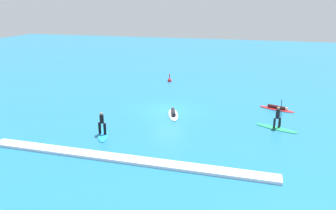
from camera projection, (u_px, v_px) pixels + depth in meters
name	position (u px, v px, depth m)	size (l,w,h in m)	color
ground_plane	(168.00, 110.00, 29.08)	(120.00, 120.00, 0.00)	#1E6B93
surfer_on_green_board	(277.00, 123.00, 24.76)	(3.24, 1.90, 2.34)	#23B266
surfer_on_white_board	(173.00, 113.00, 27.89)	(1.73, 3.27, 0.43)	white
surfer_on_blue_board	(102.00, 130.00, 23.57)	(1.90, 2.84, 1.73)	#1E8CD1
surfer_on_red_board	(277.00, 108.00, 29.26)	(3.18, 1.86, 0.38)	red
marker_buoy	(170.00, 80.00, 39.60)	(0.47, 0.47, 1.08)	red
wave_crest	(124.00, 159.00, 19.88)	(18.29, 0.90, 0.18)	white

